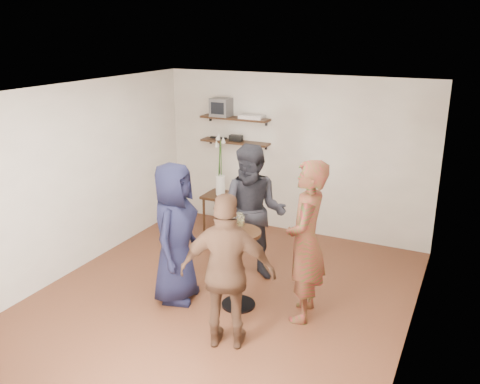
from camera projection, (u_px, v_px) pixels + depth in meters
name	position (u px, v px, depth m)	size (l,w,h in m)	color
room	(222.00, 200.00, 6.10)	(4.58, 5.08, 2.68)	#4F2719
shelf_upper	(235.00, 118.00, 8.38)	(1.20, 0.25, 0.04)	black
shelf_lower	(235.00, 142.00, 8.50)	(1.20, 0.25, 0.04)	black
crt_monitor	(222.00, 107.00, 8.43)	(0.32, 0.30, 0.30)	#59595B
dvd_deck	(252.00, 117.00, 8.24)	(0.40, 0.24, 0.06)	silver
radio	(236.00, 138.00, 8.48)	(0.22, 0.10, 0.10)	black
power_strip	(219.00, 138.00, 8.68)	(0.30, 0.05, 0.03)	black
side_table	(221.00, 200.00, 8.50)	(0.52, 0.52, 0.62)	black
vase_lilies	(220.00, 175.00, 8.36)	(0.20, 0.21, 1.07)	white
drinks_table	(238.00, 259.00, 6.10)	(0.54, 0.54, 0.99)	black
wine_glass_fl	(233.00, 220.00, 5.93)	(0.07, 0.07, 0.21)	silver
wine_glass_fr	(241.00, 222.00, 5.88)	(0.07, 0.07, 0.22)	silver
wine_glass_bl	(239.00, 218.00, 6.02)	(0.07, 0.07, 0.20)	silver
wine_glass_br	(240.00, 219.00, 5.95)	(0.07, 0.07, 0.22)	silver
person_plaid	(306.00, 242.00, 5.78)	(0.70, 0.46, 1.92)	maroon
person_dark	(253.00, 213.00, 6.75)	(0.90, 0.70, 1.86)	black
person_navy	(175.00, 233.00, 6.20)	(0.87, 0.57, 1.78)	black
person_brown	(228.00, 272.00, 5.27)	(1.01, 0.42, 1.72)	#4E3221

